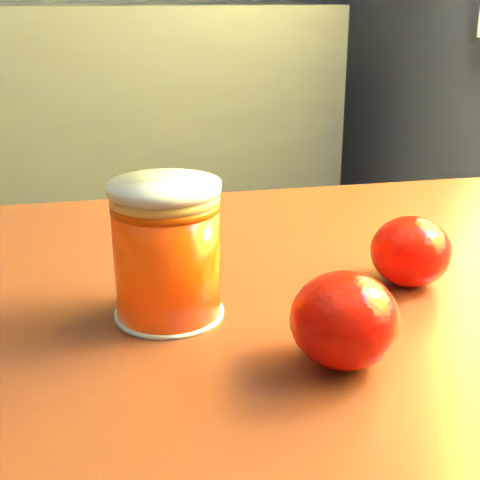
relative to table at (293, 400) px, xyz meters
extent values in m
cube|color=brown|center=(0.00, 0.00, 0.07)|extent=(0.96, 0.71, 0.04)
cylinder|color=#E63504|center=(-0.10, 0.01, 0.13)|extent=(0.08, 0.08, 0.09)
cylinder|color=#DFBA5B|center=(-0.10, 0.01, 0.18)|extent=(0.08, 0.08, 0.01)
cylinder|color=silver|center=(-0.10, 0.01, 0.19)|extent=(0.08, 0.08, 0.01)
ellipsoid|color=red|center=(0.00, -0.09, 0.12)|extent=(0.09, 0.09, 0.06)
ellipsoid|color=red|center=(0.10, 0.01, 0.12)|extent=(0.07, 0.07, 0.06)
camera|label=1|loc=(-0.17, -0.45, 0.32)|focal=50.00mm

